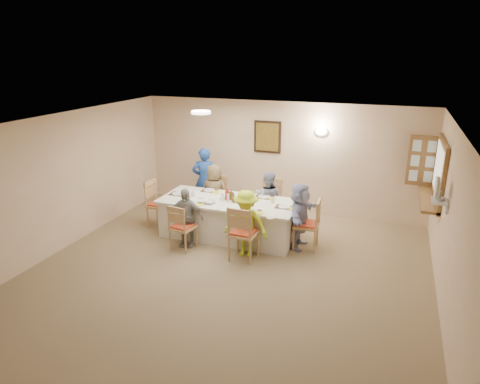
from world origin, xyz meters
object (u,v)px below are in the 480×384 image
(serving_hatch, at_px, (440,172))
(chair_back_left, at_px, (217,198))
(dining_table, at_px, (229,218))
(diner_front_right, at_px, (246,224))
(caregiver, at_px, (204,180))
(condiment_ketchup, at_px, (227,193))
(chair_back_right, at_px, (269,203))
(chair_front_left, at_px, (183,226))
(diner_right_end, at_px, (300,216))
(chair_right_end, at_px, (306,224))
(desk_fan, at_px, (439,191))
(diner_back_right, at_px, (268,200))
(chair_front_right, at_px, (244,232))
(diner_front_left, at_px, (186,217))
(chair_left_end, at_px, (160,204))
(diner_back_left, at_px, (214,193))

(serving_hatch, xyz_separation_m, chair_back_left, (-4.34, 0.06, -1.03))
(chair_back_left, bearing_deg, dining_table, -57.61)
(diner_front_right, bearing_deg, dining_table, 130.99)
(chair_back_left, bearing_deg, caregiver, 137.64)
(condiment_ketchup, bearing_deg, chair_back_right, 50.74)
(chair_front_left, distance_m, diner_right_end, 2.18)
(chair_back_right, xyz_separation_m, diner_front_right, (0.00, -1.48, 0.12))
(chair_back_left, bearing_deg, serving_hatch, -5.22)
(chair_right_end, bearing_deg, desk_fan, 71.44)
(chair_back_left, height_order, chair_front_left, chair_back_left)
(chair_back_right, bearing_deg, chair_back_left, 178.87)
(diner_back_right, bearing_deg, chair_front_right, 82.06)
(desk_fan, distance_m, diner_front_left, 4.34)
(chair_front_right, relative_size, diner_front_right, 0.82)
(chair_front_left, height_order, condiment_ketchup, condiment_ketchup)
(diner_back_right, height_order, condiment_ketchup, diner_back_right)
(chair_front_right, xyz_separation_m, chair_left_end, (-2.15, 0.80, -0.01))
(desk_fan, xyz_separation_m, diner_back_left, (-4.23, 1.29, -0.92))
(chair_front_right, xyz_separation_m, diner_back_right, (0.00, 1.48, 0.10))
(chair_back_left, relative_size, chair_front_left, 1.06)
(diner_front_right, distance_m, caregiver, 2.47)
(chair_back_right, relative_size, condiment_ketchup, 3.82)
(chair_front_right, relative_size, diner_front_left, 0.89)
(dining_table, distance_m, diner_back_left, 0.94)
(dining_table, xyz_separation_m, diner_back_right, (0.60, 0.68, 0.23))
(diner_front_right, bearing_deg, chair_right_end, 35.16)
(chair_right_end, bearing_deg, chair_back_right, -132.41)
(desk_fan, xyz_separation_m, diner_front_left, (-4.23, -0.07, -0.98))
(chair_right_end, bearing_deg, dining_table, -92.31)
(desk_fan, relative_size, condiment_ketchup, 1.14)
(chair_front_left, relative_size, caregiver, 0.60)
(desk_fan, height_order, chair_back_right, desk_fan)
(chair_left_end, bearing_deg, diner_back_right, -74.14)
(chair_front_left, distance_m, chair_front_right, 1.20)
(chair_right_end, xyz_separation_m, condiment_ketchup, (-1.59, 0.02, 0.40))
(diner_back_right, bearing_deg, desk_fan, 149.06)
(desk_fan, relative_size, chair_front_left, 0.34)
(serving_hatch, relative_size, chair_back_right, 1.49)
(condiment_ketchup, bearing_deg, diner_right_end, -0.79)
(condiment_ketchup, bearing_deg, chair_back_left, 125.80)
(diner_front_left, bearing_deg, chair_front_right, -15.62)
(desk_fan, height_order, chair_front_right, desk_fan)
(chair_left_end, bearing_deg, chair_back_left, -51.59)
(chair_back_left, height_order, diner_back_right, diner_back_right)
(desk_fan, height_order, chair_back_left, desk_fan)
(chair_back_left, xyz_separation_m, diner_front_left, (0.00, -1.48, 0.10))
(chair_back_right, bearing_deg, diner_back_left, -175.42)
(dining_table, height_order, diner_back_right, diner_back_right)
(desk_fan, bearing_deg, chair_back_right, 155.11)
(chair_right_end, xyz_separation_m, diner_right_end, (-0.13, 0.00, 0.14))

